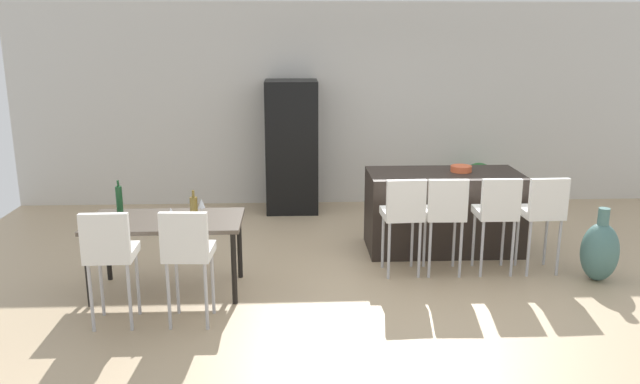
{
  "coord_description": "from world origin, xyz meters",
  "views": [
    {
      "loc": [
        -1.0,
        -6.36,
        2.49
      ],
      "look_at": [
        -0.71,
        0.1,
        0.85
      ],
      "focal_mm": 35.62,
      "sensor_mm": 36.0,
      "label": 1
    }
  ],
  "objects_px": {
    "bar_chair_left": "(403,211)",
    "bar_chair_far": "(543,209)",
    "wine_bottle_far": "(119,199)",
    "potted_plant": "(479,181)",
    "bar_chair_right": "(497,210)",
    "refrigerator": "(292,146)",
    "dining_table": "(166,226)",
    "floor_vase": "(600,251)",
    "dining_chair_near": "(110,250)",
    "wine_glass_left": "(171,213)",
    "kitchen_island": "(443,211)",
    "fruit_bowl": "(461,169)",
    "bar_chair_middle": "(445,210)",
    "wine_glass_middle": "(201,204)",
    "dining_chair_far": "(188,249)",
    "wine_bottle_end": "(194,210)"
  },
  "relations": [
    {
      "from": "kitchen_island",
      "to": "wine_glass_middle",
      "type": "bearing_deg",
      "value": -158.74
    },
    {
      "from": "refrigerator",
      "to": "potted_plant",
      "type": "relative_size",
      "value": 2.79
    },
    {
      "from": "refrigerator",
      "to": "bar_chair_right",
      "type": "bearing_deg",
      "value": -50.52
    },
    {
      "from": "bar_chair_right",
      "to": "refrigerator",
      "type": "xyz_separation_m",
      "value": [
        -2.12,
        2.57,
        0.22
      ]
    },
    {
      "from": "bar_chair_middle",
      "to": "wine_glass_left",
      "type": "bearing_deg",
      "value": -168.7
    },
    {
      "from": "wine_glass_left",
      "to": "dining_chair_far",
      "type": "bearing_deg",
      "value": -67.13
    },
    {
      "from": "kitchen_island",
      "to": "dining_chair_near",
      "type": "distance_m",
      "value": 3.8
    },
    {
      "from": "wine_bottle_end",
      "to": "potted_plant",
      "type": "relative_size",
      "value": 0.49
    },
    {
      "from": "bar_chair_middle",
      "to": "wine_glass_left",
      "type": "distance_m",
      "value": 2.76
    },
    {
      "from": "kitchen_island",
      "to": "floor_vase",
      "type": "xyz_separation_m",
      "value": [
        1.38,
        -1.03,
        -0.15
      ]
    },
    {
      "from": "kitchen_island",
      "to": "refrigerator",
      "type": "relative_size",
      "value": 0.95
    },
    {
      "from": "wine_glass_left",
      "to": "floor_vase",
      "type": "xyz_separation_m",
      "value": [
        4.25,
        0.3,
        -0.55
      ]
    },
    {
      "from": "refrigerator",
      "to": "wine_bottle_far",
      "type": "bearing_deg",
      "value": -123.38
    },
    {
      "from": "kitchen_island",
      "to": "wine_glass_middle",
      "type": "distance_m",
      "value": 2.85
    },
    {
      "from": "bar_chair_far",
      "to": "refrigerator",
      "type": "height_order",
      "value": "refrigerator"
    },
    {
      "from": "fruit_bowl",
      "to": "wine_glass_middle",
      "type": "bearing_deg",
      "value": -159.3
    },
    {
      "from": "dining_chair_far",
      "to": "floor_vase",
      "type": "bearing_deg",
      "value": 11.78
    },
    {
      "from": "bar_chair_middle",
      "to": "fruit_bowl",
      "type": "relative_size",
      "value": 4.35
    },
    {
      "from": "dining_chair_far",
      "to": "wine_bottle_end",
      "type": "relative_size",
      "value": 3.22
    },
    {
      "from": "dining_table",
      "to": "fruit_bowl",
      "type": "height_order",
      "value": "fruit_bowl"
    },
    {
      "from": "kitchen_island",
      "to": "bar_chair_middle",
      "type": "relative_size",
      "value": 1.66
    },
    {
      "from": "wine_bottle_far",
      "to": "potted_plant",
      "type": "distance_m",
      "value": 5.15
    },
    {
      "from": "bar_chair_far",
      "to": "wine_bottle_end",
      "type": "bearing_deg",
      "value": -171.93
    },
    {
      "from": "bar_chair_left",
      "to": "bar_chair_far",
      "type": "height_order",
      "value": "same"
    },
    {
      "from": "wine_glass_middle",
      "to": "refrigerator",
      "type": "bearing_deg",
      "value": 72.52
    },
    {
      "from": "kitchen_island",
      "to": "dining_chair_near",
      "type": "bearing_deg",
      "value": -150.47
    },
    {
      "from": "dining_table",
      "to": "floor_vase",
      "type": "xyz_separation_m",
      "value": [
        4.35,
        0.09,
        -0.36
      ]
    },
    {
      "from": "dining_chair_near",
      "to": "wine_glass_left",
      "type": "xyz_separation_m",
      "value": [
        0.43,
        0.54,
        0.17
      ]
    },
    {
      "from": "kitchen_island",
      "to": "wine_bottle_end",
      "type": "bearing_deg",
      "value": -154.16
    },
    {
      "from": "refrigerator",
      "to": "bar_chair_far",
      "type": "bearing_deg",
      "value": -44.64
    },
    {
      "from": "fruit_bowl",
      "to": "dining_chair_near",
      "type": "bearing_deg",
      "value": -151.31
    },
    {
      "from": "bar_chair_left",
      "to": "bar_chair_right",
      "type": "xyz_separation_m",
      "value": [
        0.98,
        -0.0,
        0.0
      ]
    },
    {
      "from": "dining_chair_near",
      "to": "wine_bottle_far",
      "type": "distance_m",
      "value": 1.06
    },
    {
      "from": "bar_chair_far",
      "to": "wine_glass_left",
      "type": "height_order",
      "value": "bar_chair_far"
    },
    {
      "from": "wine_glass_left",
      "to": "dining_chair_near",
      "type": "bearing_deg",
      "value": -128.47
    },
    {
      "from": "dining_chair_far",
      "to": "fruit_bowl",
      "type": "height_order",
      "value": "dining_chair_far"
    },
    {
      "from": "wine_glass_middle",
      "to": "refrigerator",
      "type": "xyz_separation_m",
      "value": [
        0.88,
        2.81,
        0.06
      ]
    },
    {
      "from": "dining_chair_near",
      "to": "floor_vase",
      "type": "relative_size",
      "value": 1.37
    },
    {
      "from": "kitchen_island",
      "to": "fruit_bowl",
      "type": "distance_m",
      "value": 0.54
    },
    {
      "from": "dining_table",
      "to": "dining_chair_far",
      "type": "bearing_deg",
      "value": -66.51
    },
    {
      "from": "kitchen_island",
      "to": "wine_bottle_end",
      "type": "height_order",
      "value": "wine_bottle_end"
    },
    {
      "from": "bar_chair_middle",
      "to": "dining_chair_far",
      "type": "bearing_deg",
      "value": -156.45
    },
    {
      "from": "dining_table",
      "to": "wine_glass_middle",
      "type": "relative_size",
      "value": 8.41
    },
    {
      "from": "bar_chair_middle",
      "to": "bar_chair_far",
      "type": "distance_m",
      "value": 1.03
    },
    {
      "from": "dining_chair_near",
      "to": "wine_glass_left",
      "type": "distance_m",
      "value": 0.71
    },
    {
      "from": "dining_table",
      "to": "refrigerator",
      "type": "xyz_separation_m",
      "value": [
        1.22,
        2.9,
        0.25
      ]
    },
    {
      "from": "wine_bottle_end",
      "to": "refrigerator",
      "type": "relative_size",
      "value": 0.18
    },
    {
      "from": "dining_chair_near",
      "to": "fruit_bowl",
      "type": "xyz_separation_m",
      "value": [
        3.5,
        1.91,
        0.26
      ]
    },
    {
      "from": "wine_glass_middle",
      "to": "fruit_bowl",
      "type": "distance_m",
      "value": 3.03
    },
    {
      "from": "kitchen_island",
      "to": "bar_chair_middle",
      "type": "height_order",
      "value": "bar_chair_middle"
    }
  ]
}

